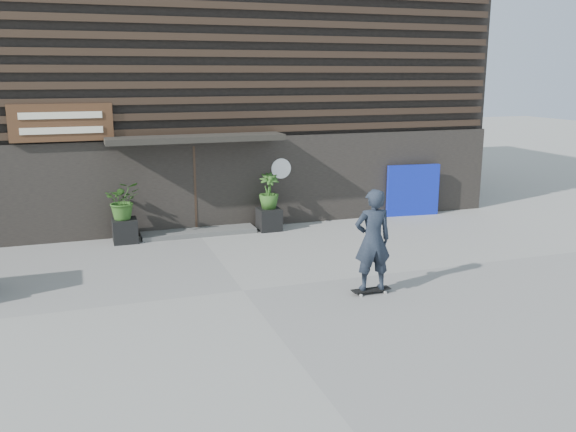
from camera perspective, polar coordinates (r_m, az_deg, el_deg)
name	(u,v)px	position (r m, az deg, el deg)	size (l,w,h in m)	color
ground	(243,291)	(12.12, -4.21, -6.95)	(80.00, 80.00, 0.00)	gray
entrance_step	(199,232)	(16.40, -8.33, -1.47)	(3.00, 0.80, 0.12)	#4D4D4B
planter_pot_left	(125,231)	(15.93, -14.95, -1.33)	(0.60, 0.60, 0.60)	black
bamboo_left	(123,200)	(15.76, -15.12, 1.42)	(0.86, 0.75, 0.96)	#2D591E
planter_pot_right	(269,219)	(16.60, -1.78, -0.31)	(0.60, 0.60, 0.60)	black
bamboo_right	(269,191)	(16.43, -1.79, 2.34)	(0.54, 0.54, 0.96)	#2D591E
blue_tarp	(413,190)	(18.60, 11.56, 2.36)	(1.63, 0.12, 1.53)	#0C1AA2
building	(164,79)	(21.18, -11.48, 12.43)	(18.00, 11.00, 8.00)	black
skateboarder	(373,240)	(11.72, 7.89, -2.25)	(0.78, 0.55, 2.06)	black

